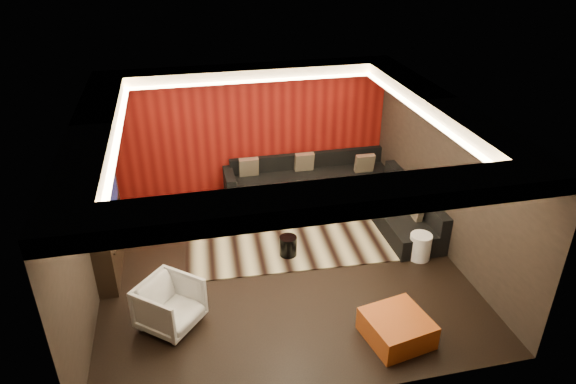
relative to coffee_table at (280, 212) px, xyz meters
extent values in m
cube|color=black|center=(-0.34, -1.54, -0.12)|extent=(6.00, 6.00, 0.02)
cube|color=silver|center=(-0.34, -1.54, 2.70)|extent=(6.00, 6.00, 0.02)
cube|color=black|center=(-0.34, 1.47, 1.29)|extent=(6.00, 0.02, 2.80)
cube|color=black|center=(-3.35, -1.54, 1.29)|extent=(0.02, 6.00, 2.80)
cube|color=black|center=(2.67, -1.54, 1.29)|extent=(0.02, 6.00, 2.80)
cube|color=#6B0C0A|center=(-0.34, 1.43, 1.29)|extent=(5.98, 0.05, 2.78)
cube|color=silver|center=(-0.34, 1.16, 2.58)|extent=(6.00, 0.60, 0.22)
cube|color=silver|center=(-0.34, -4.24, 2.58)|extent=(6.00, 0.60, 0.22)
cube|color=silver|center=(-3.04, -1.54, 2.58)|extent=(0.60, 4.80, 0.22)
cube|color=silver|center=(2.36, -1.54, 2.58)|extent=(0.60, 4.80, 0.22)
cube|color=#FFD899|center=(-0.34, 0.82, 2.49)|extent=(4.80, 0.08, 0.04)
cube|color=#FFD899|center=(-0.34, -3.90, 2.49)|extent=(4.80, 0.08, 0.04)
cube|color=#FFD899|center=(-2.70, -1.54, 2.49)|extent=(0.08, 4.80, 0.04)
cube|color=#FFD899|center=(2.02, -1.54, 2.49)|extent=(0.08, 4.80, 0.04)
cube|color=black|center=(-3.19, -0.94, 0.99)|extent=(0.30, 2.00, 2.20)
cube|color=black|center=(-3.03, -0.94, 1.34)|extent=(0.04, 1.30, 0.80)
cube|color=black|center=(-3.03, -0.94, 0.59)|extent=(0.04, 1.60, 0.04)
cube|color=#BEB48B|center=(0.08, -0.41, -0.10)|extent=(4.15, 3.20, 0.02)
cylinder|color=black|center=(0.00, 0.00, 0.00)|extent=(1.18, 1.18, 0.18)
cylinder|color=black|center=(-0.14, -1.39, 0.09)|extent=(0.37, 0.37, 0.37)
ellipsoid|color=#BEB293|center=(-0.40, 0.84, 0.10)|extent=(0.85, 0.85, 0.38)
cylinder|color=white|center=(2.13, -1.97, 0.13)|extent=(0.39, 0.39, 0.48)
cube|color=#AE4216|center=(0.93, -3.75, 0.08)|extent=(0.99, 0.99, 0.38)
imported|color=silver|center=(-2.22, -2.76, 0.26)|extent=(1.13, 1.13, 0.74)
cube|color=black|center=(0.91, 1.01, 0.09)|extent=(3.50, 0.90, 0.40)
cube|color=black|center=(0.91, 1.36, 0.47)|extent=(3.50, 0.20, 0.35)
cube|color=black|center=(2.21, -0.74, 0.09)|extent=(0.90, 2.60, 0.40)
cube|color=black|center=(2.56, -0.74, 0.47)|extent=(0.20, 2.60, 0.35)
cube|color=black|center=(-0.89, 1.01, 0.19)|extent=(0.20, 0.90, 0.60)
cube|color=tan|center=(-0.44, 1.17, 0.51)|extent=(0.42, 0.20, 0.44)
cube|color=tan|center=(2.08, 0.80, 0.51)|extent=(0.42, 0.20, 0.44)
cube|color=tan|center=(2.34, -1.27, 0.51)|extent=(0.12, 0.50, 0.50)
cube|color=tan|center=(0.80, 1.17, 0.51)|extent=(0.42, 0.20, 0.44)
camera|label=1|loc=(-1.81, -8.85, 5.24)|focal=32.00mm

